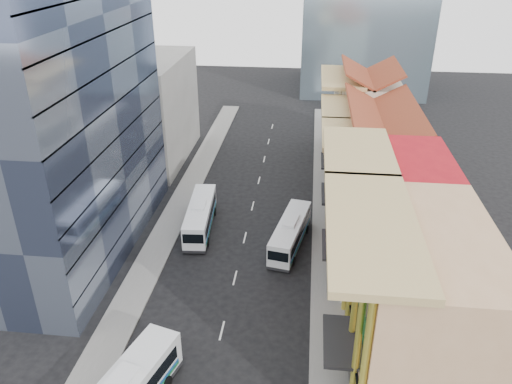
# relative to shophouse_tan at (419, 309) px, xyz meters

# --- Properties ---
(sidewalk_right) EXTENTS (3.00, 90.00, 0.15)m
(sidewalk_right) POSITION_rel_shophouse_tan_xyz_m (-5.50, 17.00, -5.92)
(sidewalk_right) COLOR slate
(sidewalk_right) RESTS_ON ground
(sidewalk_left) EXTENTS (3.00, 90.00, 0.15)m
(sidewalk_left) POSITION_rel_shophouse_tan_xyz_m (-22.50, 17.00, -5.92)
(sidewalk_left) COLOR slate
(sidewalk_left) RESTS_ON ground
(shophouse_tan) EXTENTS (8.00, 14.00, 12.00)m
(shophouse_tan) POSITION_rel_shophouse_tan_xyz_m (0.00, 0.00, 0.00)
(shophouse_tan) COLOR tan
(shophouse_tan) RESTS_ON ground
(shophouse_red) EXTENTS (8.00, 10.00, 12.00)m
(shophouse_red) POSITION_rel_shophouse_tan_xyz_m (0.00, 12.00, 0.00)
(shophouse_red) COLOR #B0131C
(shophouse_red) RESTS_ON ground
(shophouse_cream_near) EXTENTS (8.00, 9.00, 10.00)m
(shophouse_cream_near) POSITION_rel_shophouse_tan_xyz_m (0.00, 21.50, -1.00)
(shophouse_cream_near) COLOR beige
(shophouse_cream_near) RESTS_ON ground
(shophouse_cream_mid) EXTENTS (8.00, 9.00, 10.00)m
(shophouse_cream_mid) POSITION_rel_shophouse_tan_xyz_m (0.00, 30.50, -1.00)
(shophouse_cream_mid) COLOR beige
(shophouse_cream_mid) RESTS_ON ground
(shophouse_cream_far) EXTENTS (8.00, 12.00, 11.00)m
(shophouse_cream_far) POSITION_rel_shophouse_tan_xyz_m (0.00, 41.00, -0.50)
(shophouse_cream_far) COLOR beige
(shophouse_cream_far) RESTS_ON ground
(office_tower) EXTENTS (12.00, 26.00, 30.00)m
(office_tower) POSITION_rel_shophouse_tan_xyz_m (-31.00, 14.00, 9.00)
(office_tower) COLOR #3E4762
(office_tower) RESTS_ON ground
(office_block_far) EXTENTS (10.00, 18.00, 14.00)m
(office_block_far) POSITION_rel_shophouse_tan_xyz_m (-30.00, 37.00, 1.00)
(office_block_far) COLOR gray
(office_block_far) RESTS_ON ground
(bus_left_far) EXTENTS (3.13, 10.32, 3.26)m
(bus_left_far) POSITION_rel_shophouse_tan_xyz_m (-18.94, 18.20, -4.37)
(bus_left_far) COLOR white
(bus_left_far) RESTS_ON ground
(bus_right) EXTENTS (4.07, 10.03, 3.13)m
(bus_right) POSITION_rel_shophouse_tan_xyz_m (-9.23, 15.96, -4.43)
(bus_right) COLOR silver
(bus_right) RESTS_ON ground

